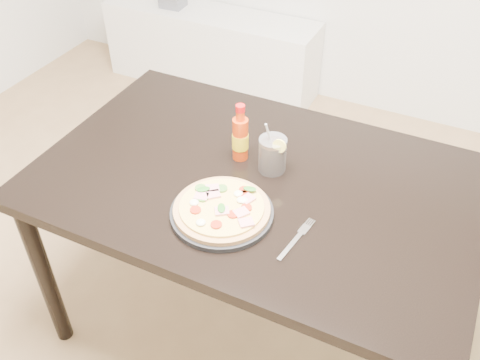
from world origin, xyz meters
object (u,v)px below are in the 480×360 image
at_px(dining_table, 256,197).
at_px(fork, 297,238).
at_px(cola_cup, 272,155).
at_px(plate, 222,213).
at_px(hot_sauce_bottle, 240,138).
at_px(pizza, 222,208).
at_px(media_console, 211,50).

height_order(dining_table, fork, fork).
distance_m(cola_cup, fork, 0.32).
xyz_separation_m(plate, hot_sauce_bottle, (-0.07, 0.27, 0.07)).
relative_size(pizza, hot_sauce_bottle, 1.40).
bearing_deg(dining_table, media_console, 123.12).
bearing_deg(pizza, cola_cup, 80.01).
distance_m(dining_table, cola_cup, 0.15).
xyz_separation_m(hot_sauce_bottle, fork, (0.31, -0.27, -0.08)).
distance_m(pizza, cola_cup, 0.27).
xyz_separation_m(pizza, hot_sauce_bottle, (-0.07, 0.27, 0.05)).
xyz_separation_m(dining_table, fork, (0.21, -0.19, 0.09)).
bearing_deg(hot_sauce_bottle, dining_table, -38.02).
distance_m(plate, hot_sauce_bottle, 0.29).
bearing_deg(media_console, plate, -60.35).
xyz_separation_m(dining_table, cola_cup, (0.03, 0.06, 0.14)).
relative_size(plate, pizza, 1.07).
distance_m(plate, media_console, 2.15).
bearing_deg(media_console, cola_cup, -55.19).
height_order(dining_table, plate, plate).
xyz_separation_m(cola_cup, fork, (0.19, -0.26, -0.05)).
xyz_separation_m(dining_table, pizza, (-0.02, -0.20, 0.11)).
relative_size(pizza, fork, 1.50).
xyz_separation_m(dining_table, plate, (-0.02, -0.20, 0.09)).
relative_size(hot_sauce_bottle, cola_cup, 1.13).
bearing_deg(fork, dining_table, 146.31).
relative_size(dining_table, cola_cup, 7.83).
height_order(hot_sauce_bottle, cola_cup, hot_sauce_bottle).
relative_size(dining_table, fork, 7.43).
height_order(pizza, hot_sauce_bottle, hot_sauce_bottle).
relative_size(hot_sauce_bottle, fork, 1.07).
height_order(pizza, media_console, pizza).
distance_m(hot_sauce_bottle, cola_cup, 0.12).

